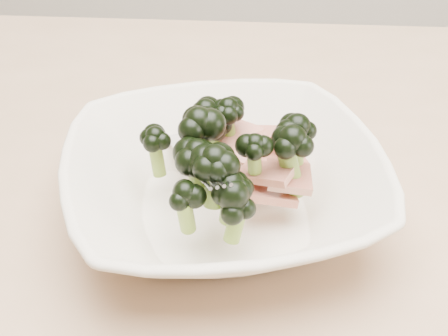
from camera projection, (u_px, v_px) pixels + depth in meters
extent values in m
cube|color=tan|center=(299.00, 209.00, 0.58)|extent=(1.20, 0.80, 0.04)
imported|color=beige|center=(224.00, 185.00, 0.52)|extent=(0.32, 0.32, 0.06)
cylinder|color=olive|center=(198.00, 177.00, 0.48)|extent=(0.02, 0.02, 0.04)
ellipsoid|color=black|center=(197.00, 153.00, 0.47)|extent=(0.04, 0.04, 0.03)
cylinder|color=olive|center=(295.00, 157.00, 0.52)|extent=(0.02, 0.02, 0.05)
ellipsoid|color=black|center=(297.00, 127.00, 0.50)|extent=(0.04, 0.04, 0.03)
cylinder|color=olive|center=(235.00, 199.00, 0.48)|extent=(0.01, 0.02, 0.03)
ellipsoid|color=black|center=(236.00, 182.00, 0.47)|extent=(0.03, 0.03, 0.02)
cylinder|color=olive|center=(157.00, 157.00, 0.54)|extent=(0.02, 0.02, 0.04)
ellipsoid|color=black|center=(155.00, 136.00, 0.53)|extent=(0.03, 0.03, 0.02)
cylinder|color=olive|center=(230.00, 206.00, 0.47)|extent=(0.02, 0.01, 0.03)
ellipsoid|color=black|center=(230.00, 185.00, 0.46)|extent=(0.04, 0.04, 0.03)
cylinder|color=olive|center=(235.00, 224.00, 0.47)|extent=(0.02, 0.02, 0.03)
ellipsoid|color=black|center=(236.00, 204.00, 0.46)|extent=(0.03, 0.03, 0.03)
cylinder|color=olive|center=(254.00, 161.00, 0.49)|extent=(0.01, 0.02, 0.03)
ellipsoid|color=black|center=(255.00, 144.00, 0.48)|extent=(0.03, 0.03, 0.02)
cylinder|color=olive|center=(186.00, 216.00, 0.47)|extent=(0.01, 0.02, 0.04)
ellipsoid|color=black|center=(185.00, 193.00, 0.46)|extent=(0.03, 0.03, 0.03)
cylinder|color=olive|center=(200.00, 146.00, 0.50)|extent=(0.02, 0.02, 0.04)
ellipsoid|color=black|center=(199.00, 121.00, 0.49)|extent=(0.04, 0.04, 0.03)
cylinder|color=olive|center=(206.00, 135.00, 0.55)|extent=(0.02, 0.02, 0.04)
ellipsoid|color=black|center=(206.00, 110.00, 0.54)|extent=(0.03, 0.03, 0.03)
cylinder|color=olive|center=(215.00, 185.00, 0.47)|extent=(0.02, 0.02, 0.04)
ellipsoid|color=black|center=(215.00, 159.00, 0.46)|extent=(0.04, 0.04, 0.03)
cylinder|color=olive|center=(290.00, 170.00, 0.50)|extent=(0.03, 0.02, 0.05)
ellipsoid|color=black|center=(293.00, 139.00, 0.49)|extent=(0.04, 0.04, 0.03)
cylinder|color=olive|center=(216.00, 140.00, 0.55)|extent=(0.02, 0.01, 0.03)
ellipsoid|color=black|center=(216.00, 123.00, 0.54)|extent=(0.03, 0.03, 0.03)
cylinder|color=olive|center=(228.00, 130.00, 0.55)|extent=(0.02, 0.01, 0.04)
ellipsoid|color=black|center=(228.00, 108.00, 0.53)|extent=(0.03, 0.03, 0.03)
cube|color=maroon|center=(265.00, 134.00, 0.55)|extent=(0.05, 0.04, 0.02)
cube|color=maroon|center=(225.00, 133.00, 0.57)|extent=(0.05, 0.05, 0.02)
cube|color=maroon|center=(264.00, 164.00, 0.54)|extent=(0.06, 0.06, 0.02)
cube|color=maroon|center=(266.00, 173.00, 0.50)|extent=(0.05, 0.04, 0.02)
cube|color=maroon|center=(239.00, 142.00, 0.55)|extent=(0.04, 0.05, 0.02)
cube|color=maroon|center=(280.00, 161.00, 0.55)|extent=(0.06, 0.05, 0.02)
cube|color=maroon|center=(289.00, 177.00, 0.51)|extent=(0.04, 0.04, 0.01)
cube|color=maroon|center=(269.00, 193.00, 0.51)|extent=(0.05, 0.04, 0.02)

